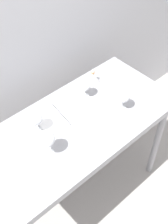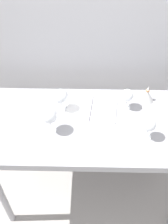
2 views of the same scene
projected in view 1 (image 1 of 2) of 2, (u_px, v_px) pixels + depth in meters
The scene contains 10 objects.
ground_plane at pixel (77, 193), 2.56m from camera, with size 6.00×6.00×0.00m, color #9C9792.
back_wall at pixel (21, 37), 1.86m from camera, with size 3.80×0.04×2.60m, color #B4B4B9.
steel_counter at pixel (75, 135), 1.98m from camera, with size 1.40×0.65×0.90m.
wine_glass_near_right at pixel (123, 97), 1.91m from camera, with size 0.08×0.08×0.16m.
wine_glass_far_left at pixel (35, 118), 1.78m from camera, with size 0.09×0.09×0.17m.
wine_glass_far_right at pixel (85, 85), 2.00m from camera, with size 0.08×0.08×0.15m.
wine_glass_near_left at pixel (47, 139), 1.65m from camera, with size 0.10×0.10×0.18m.
open_notebook at pixel (61, 114), 1.95m from camera, with size 0.35×0.26×0.01m.
tasting_sheet_upper at pixel (8, 143), 1.80m from camera, with size 0.16×0.24×0.00m, color white.
decanter_funnel at pixel (93, 77), 2.15m from camera, with size 0.10×0.10×0.13m.
Camera 1 is at (-0.80, -0.97, 2.33)m, focal length 48.32 mm.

